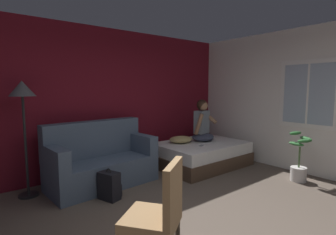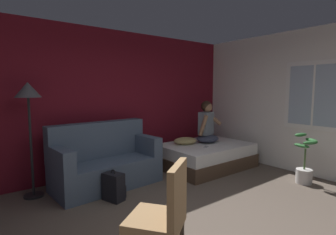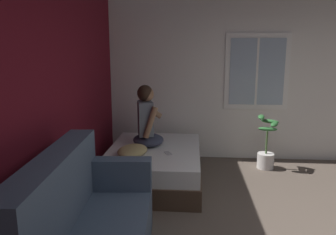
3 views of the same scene
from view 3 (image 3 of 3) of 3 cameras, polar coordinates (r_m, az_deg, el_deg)
wall_back_accent at (r=3.00m, az=-25.48°, el=1.37°), size 10.91×0.16×2.70m
wall_side_with_window at (r=5.79m, az=18.84°, el=6.25°), size 0.19×7.09×2.70m
bed at (r=4.69m, az=-2.40°, el=-8.26°), size 1.81×1.30×0.48m
couch at (r=2.84m, az=-14.12°, el=-19.01°), size 1.75×0.93×1.04m
person_seated at (r=4.68m, az=-3.70°, el=-0.65°), size 0.61×0.55×0.88m
throw_pillow at (r=4.29m, az=-6.19°, el=-5.77°), size 0.56×0.48×0.14m
cell_phone at (r=4.38m, az=0.01°, el=-6.24°), size 0.16×0.12×0.01m
potted_plant at (r=5.38m, az=16.74°, el=-5.40°), size 0.39×0.37×0.85m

